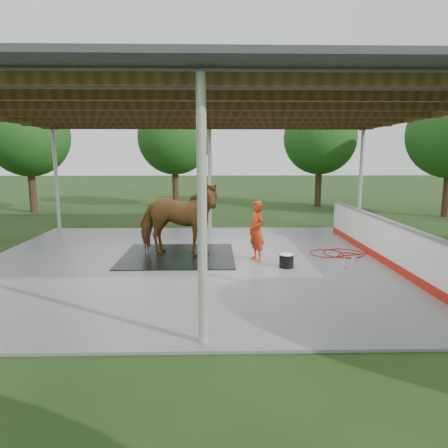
{
  "coord_description": "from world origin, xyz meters",
  "views": [
    {
      "loc": [
        0.18,
        -10.3,
        2.79
      ],
      "look_at": [
        0.43,
        0.24,
        1.0
      ],
      "focal_mm": 32.0,
      "sensor_mm": 36.0,
      "label": 1
    }
  ],
  "objects_px": {
    "wash_bucket": "(286,261)",
    "horse": "(177,219)",
    "dasher_board": "(380,240)",
    "handler": "(257,231)"
  },
  "relations": [
    {
      "from": "horse",
      "to": "dasher_board",
      "type": "bearing_deg",
      "value": -82.04
    },
    {
      "from": "wash_bucket",
      "to": "dasher_board",
      "type": "bearing_deg",
      "value": 14.19
    },
    {
      "from": "dasher_board",
      "to": "wash_bucket",
      "type": "bearing_deg",
      "value": -165.81
    },
    {
      "from": "horse",
      "to": "handler",
      "type": "distance_m",
      "value": 2.21
    },
    {
      "from": "dasher_board",
      "to": "handler",
      "type": "distance_m",
      "value": 3.32
    },
    {
      "from": "wash_bucket",
      "to": "horse",
      "type": "bearing_deg",
      "value": 156.8
    },
    {
      "from": "dasher_board",
      "to": "horse",
      "type": "xyz_separation_m",
      "value": [
        -5.44,
        0.54,
        0.5
      ]
    },
    {
      "from": "horse",
      "to": "handler",
      "type": "bearing_deg",
      "value": -89.61
    },
    {
      "from": "handler",
      "to": "wash_bucket",
      "type": "relative_size",
      "value": 4.41
    },
    {
      "from": "dasher_board",
      "to": "horse",
      "type": "relative_size",
      "value": 3.33
    }
  ]
}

